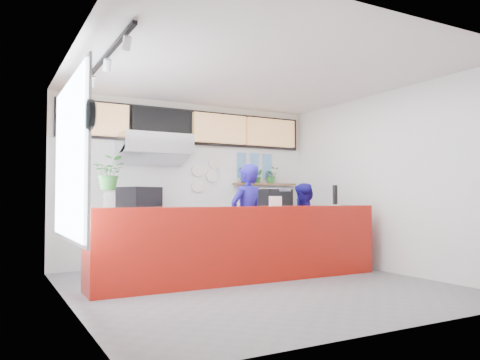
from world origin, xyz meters
name	(u,v)px	position (x,y,z in m)	size (l,w,h in m)	color
floor	(258,286)	(0.00, 0.00, 0.00)	(5.00, 5.00, 0.00)	slate
ceiling	(257,73)	(0.00, 0.00, 3.00)	(5.00, 5.00, 0.00)	silver
wall_back	(190,183)	(0.00, 2.50, 1.50)	(5.00, 5.00, 0.00)	white
wall_left	(71,174)	(-2.50, 0.00, 1.50)	(5.00, 5.00, 0.00)	white
wall_right	(387,181)	(2.50, 0.00, 1.50)	(5.00, 5.00, 0.00)	white
service_counter	(244,244)	(0.00, 0.40, 0.55)	(4.50, 0.60, 1.10)	#A5150B
cream_band	(190,125)	(0.00, 2.49, 2.60)	(5.00, 0.02, 0.80)	beige
prep_bench	(153,243)	(-0.80, 2.20, 0.45)	(1.80, 0.60, 0.90)	#B2B5BA
panini_oven	(139,202)	(-1.05, 2.20, 1.15)	(0.57, 0.57, 0.51)	black
extraction_hood	(154,144)	(-0.80, 2.15, 2.15)	(1.20, 0.70, 0.35)	#B2B5BA
hood_lip	(154,156)	(-0.80, 2.15, 1.95)	(1.20, 0.70, 0.08)	#B2B5BA
right_bench	(266,237)	(1.50, 2.20, 0.45)	(1.80, 0.60, 0.90)	#B2B5BA
espresso_machine	(270,202)	(1.60, 2.20, 1.15)	(0.77, 0.55, 0.49)	black
espresso_tray	(270,190)	(1.60, 2.20, 1.38)	(0.72, 0.50, 0.07)	#B3B5BB
herb_shelf	(265,184)	(1.60, 2.40, 1.50)	(1.40, 0.18, 0.04)	brown
menu_board_far_left	(96,119)	(-1.75, 2.38, 2.55)	(1.10, 0.10, 0.55)	tan
menu_board_mid_left	(162,124)	(-0.59, 2.38, 2.55)	(1.10, 0.10, 0.55)	black
menu_board_mid_right	(220,129)	(0.57, 2.38, 2.55)	(1.10, 0.10, 0.55)	tan
menu_board_far_right	(271,133)	(1.73, 2.38, 2.55)	(1.10, 0.10, 0.55)	tan
soffit	(191,127)	(0.00, 2.46, 2.55)	(4.80, 0.04, 0.65)	black
window_pane	(69,159)	(-2.47, 0.30, 1.70)	(0.04, 2.20, 1.90)	silver
window_frame	(71,159)	(-2.45, 0.30, 1.70)	(0.03, 2.30, 2.00)	#B2B5BA
wall_clock_rim	(90,114)	(-2.46, -0.90, 2.05)	(0.30, 0.30, 0.05)	black
wall_clock_face	(93,115)	(-2.43, -0.90, 2.05)	(0.26, 0.26, 0.02)	white
track_rail	(107,55)	(-2.10, 0.00, 2.94)	(0.05, 2.40, 0.04)	black
dec_plate_a	(198,170)	(0.15, 2.47, 1.75)	(0.24, 0.24, 0.03)	silver
dec_plate_b	(212,176)	(0.45, 2.47, 1.65)	(0.24, 0.24, 0.03)	silver
dec_plate_c	(198,186)	(0.15, 2.47, 1.45)	(0.24, 0.24, 0.03)	silver
dec_plate_d	(214,163)	(0.50, 2.47, 1.90)	(0.24, 0.24, 0.03)	silver
photo_frame_a	(241,159)	(1.10, 2.48, 2.00)	(0.20, 0.02, 0.25)	#598CBF
photo_frame_b	(254,159)	(1.40, 2.48, 2.00)	(0.20, 0.02, 0.25)	#598CBF
photo_frame_c	(267,160)	(1.70, 2.48, 2.00)	(0.20, 0.02, 0.25)	#598CBF
photo_frame_d	(241,171)	(1.10, 2.48, 1.75)	(0.20, 0.02, 0.25)	#598CBF
photo_frame_e	(254,172)	(1.40, 2.48, 1.75)	(0.20, 0.02, 0.25)	#598CBF
photo_frame_f	(267,172)	(1.70, 2.48, 1.75)	(0.20, 0.02, 0.25)	#598CBF
staff_center	(247,219)	(0.32, 0.87, 0.88)	(0.65, 0.42, 1.77)	#1B148D
staff_right	(303,226)	(1.43, 0.89, 0.74)	(0.72, 0.56, 1.47)	#1B148D
herb_a	(243,175)	(1.09, 2.40, 1.68)	(0.17, 0.12, 0.32)	#246623
herb_b	(259,176)	(1.45, 2.40, 1.66)	(0.15, 0.12, 0.27)	#246623
herb_c	(271,175)	(1.75, 2.40, 1.68)	(0.29, 0.25, 0.32)	#246623
glass_vase	(110,200)	(-1.98, 0.33, 1.19)	(0.15, 0.15, 0.19)	silver
basil_vase	(110,173)	(-1.98, 0.33, 1.54)	(0.39, 0.34, 0.43)	#246623
napkin_holder	(275,201)	(0.53, 0.36, 1.17)	(0.17, 0.11, 0.15)	white
white_plate	(335,205)	(1.67, 0.33, 1.11)	(0.17, 0.17, 0.01)	white
pepper_mill	(335,195)	(1.67, 0.33, 1.27)	(0.08, 0.08, 0.32)	black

